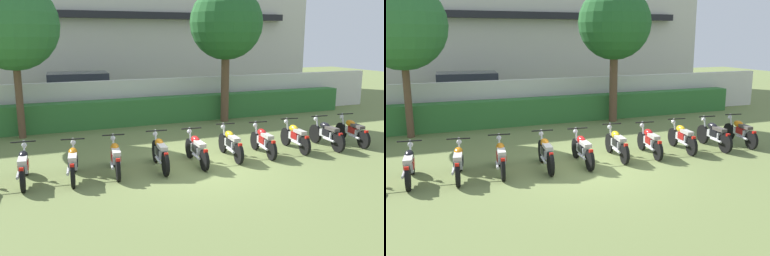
# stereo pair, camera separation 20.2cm
# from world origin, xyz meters

# --- Properties ---
(ground) EXTENTS (60.00, 60.00, 0.00)m
(ground) POSITION_xyz_m (0.00, 0.00, 0.00)
(ground) COLOR olive
(building) EXTENTS (25.66, 6.50, 8.71)m
(building) POSITION_xyz_m (0.00, 15.80, 4.35)
(building) COLOR beige
(building) RESTS_ON ground
(compound_wall) EXTENTS (24.37, 0.30, 1.77)m
(compound_wall) POSITION_xyz_m (0.00, 7.06, 0.88)
(compound_wall) COLOR silver
(compound_wall) RESTS_ON ground
(hedge_row) EXTENTS (19.50, 0.70, 1.06)m
(hedge_row) POSITION_xyz_m (0.00, 6.36, 0.53)
(hedge_row) COLOR #337033
(hedge_row) RESTS_ON ground
(parked_car) EXTENTS (4.64, 2.38, 1.89)m
(parked_car) POSITION_xyz_m (-1.76, 9.94, 0.94)
(parked_car) COLOR black
(parked_car) RESTS_ON ground
(tree_near_inspector) EXTENTS (3.07, 3.07, 5.44)m
(tree_near_inspector) POSITION_xyz_m (-4.50, 5.65, 3.89)
(tree_near_inspector) COLOR brown
(tree_near_inspector) RESTS_ON ground
(tree_far_side) EXTENTS (2.98, 2.98, 5.55)m
(tree_far_side) POSITION_xyz_m (3.50, 5.63, 4.03)
(tree_far_side) COLOR brown
(tree_far_side) RESTS_ON ground
(motorcycle_in_row_1) EXTENTS (0.60, 1.88, 0.95)m
(motorcycle_in_row_1) POSITION_xyz_m (-4.56, 0.58, 0.44)
(motorcycle_in_row_1) COLOR black
(motorcycle_in_row_1) RESTS_ON ground
(motorcycle_in_row_2) EXTENTS (0.61, 1.82, 0.95)m
(motorcycle_in_row_2) POSITION_xyz_m (-3.40, 0.42, 0.44)
(motorcycle_in_row_2) COLOR black
(motorcycle_in_row_2) RESTS_ON ground
(motorcycle_in_row_3) EXTENTS (0.60, 1.87, 0.95)m
(motorcycle_in_row_3) POSITION_xyz_m (-2.32, 0.47, 0.44)
(motorcycle_in_row_3) COLOR black
(motorcycle_in_row_3) RESTS_ON ground
(motorcycle_in_row_4) EXTENTS (0.60, 1.92, 0.97)m
(motorcycle_in_row_4) POSITION_xyz_m (-1.11, 0.41, 0.46)
(motorcycle_in_row_4) COLOR black
(motorcycle_in_row_4) RESTS_ON ground
(motorcycle_in_row_5) EXTENTS (0.60, 1.89, 0.95)m
(motorcycle_in_row_5) POSITION_xyz_m (-0.03, 0.41, 0.44)
(motorcycle_in_row_5) COLOR black
(motorcycle_in_row_5) RESTS_ON ground
(motorcycle_in_row_6) EXTENTS (0.60, 1.88, 0.96)m
(motorcycle_in_row_6) POSITION_xyz_m (1.15, 0.60, 0.45)
(motorcycle_in_row_6) COLOR black
(motorcycle_in_row_6) RESTS_ON ground
(motorcycle_in_row_7) EXTENTS (0.60, 1.80, 0.95)m
(motorcycle_in_row_7) POSITION_xyz_m (2.22, 0.52, 0.44)
(motorcycle_in_row_7) COLOR black
(motorcycle_in_row_7) RESTS_ON ground
(motorcycle_in_row_8) EXTENTS (0.60, 1.80, 0.95)m
(motorcycle_in_row_8) POSITION_xyz_m (3.44, 0.59, 0.44)
(motorcycle_in_row_8) COLOR black
(motorcycle_in_row_8) RESTS_ON ground
(motorcycle_in_row_9) EXTENTS (0.60, 1.87, 0.97)m
(motorcycle_in_row_9) POSITION_xyz_m (4.58, 0.48, 0.45)
(motorcycle_in_row_9) COLOR black
(motorcycle_in_row_9) RESTS_ON ground
(motorcycle_in_row_10) EXTENTS (0.61, 1.86, 0.95)m
(motorcycle_in_row_10) POSITION_xyz_m (5.68, 0.52, 0.44)
(motorcycle_in_row_10) COLOR black
(motorcycle_in_row_10) RESTS_ON ground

